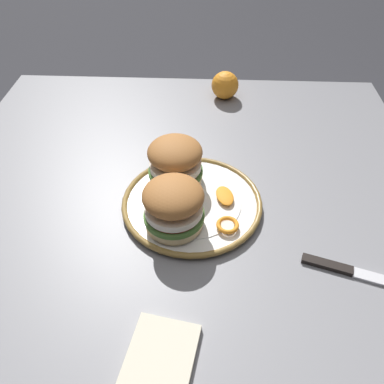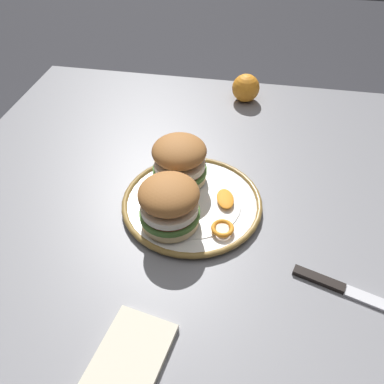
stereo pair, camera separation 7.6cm
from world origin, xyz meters
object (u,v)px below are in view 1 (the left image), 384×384
(sandwich_half_left, at_px, (173,205))
(whole_orange, at_px, (225,85))
(table_knife, at_px, (355,273))
(dinner_plate, at_px, (192,203))
(sandwich_half_right, at_px, (175,161))
(dining_table, at_px, (184,227))

(sandwich_half_left, xyz_separation_m, whole_orange, (0.11, 0.52, -0.03))
(whole_orange, height_order, table_knife, whole_orange)
(dinner_plate, distance_m, table_knife, 0.34)
(dinner_plate, relative_size, sandwich_half_left, 2.42)
(sandwich_half_right, bearing_deg, dinner_plate, -58.70)
(dining_table, height_order, sandwich_half_left, sandwich_half_left)
(dining_table, height_order, whole_orange, whole_orange)
(dinner_plate, xyz_separation_m, sandwich_half_left, (-0.03, -0.07, 0.06))
(sandwich_half_left, xyz_separation_m, table_knife, (0.33, -0.09, -0.07))
(sandwich_half_right, height_order, whole_orange, sandwich_half_right)
(dining_table, bearing_deg, sandwich_half_right, 117.17)
(dining_table, xyz_separation_m, sandwich_half_left, (-0.01, -0.09, 0.17))
(dinner_plate, xyz_separation_m, whole_orange, (0.07, 0.45, 0.03))
(sandwich_half_left, bearing_deg, whole_orange, 78.47)
(sandwich_half_left, height_order, table_knife, sandwich_half_left)
(sandwich_half_left, relative_size, table_knife, 0.56)
(dining_table, distance_m, sandwich_half_left, 0.19)
(whole_orange, relative_size, table_knife, 0.36)
(dinner_plate, bearing_deg, dining_table, 126.10)
(dinner_plate, xyz_separation_m, table_knife, (0.30, -0.16, -0.01))
(whole_orange, xyz_separation_m, table_knife, (0.22, -0.61, -0.04))
(whole_orange, bearing_deg, sandwich_half_left, -101.53)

